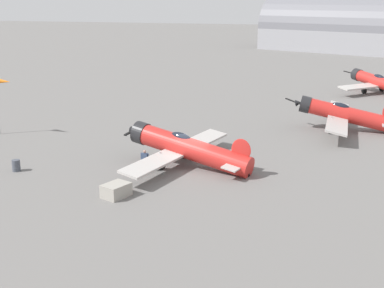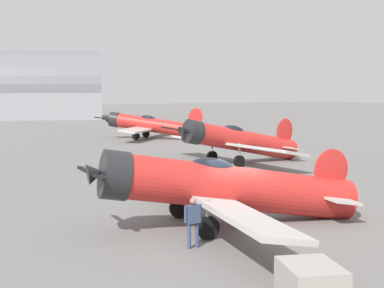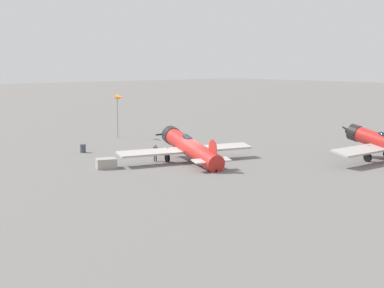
{
  "view_description": "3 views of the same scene",
  "coord_description": "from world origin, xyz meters",
  "px_view_note": "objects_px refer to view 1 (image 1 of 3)",
  "views": [
    {
      "loc": [
        10.26,
        -36.92,
        12.45
      ],
      "look_at": [
        0.0,
        0.0,
        1.8
      ],
      "focal_mm": 50.41,
      "sensor_mm": 36.0,
      "label": 1
    },
    {
      "loc": [
        -12.28,
        -16.85,
        4.93
      ],
      "look_at": [
        6.73,
        14.1,
        1.6
      ],
      "focal_mm": 53.1,
      "sensor_mm": 36.0,
      "label": 2
    },
    {
      "loc": [
        39.05,
        -32.99,
        9.1
      ],
      "look_at": [
        0.0,
        0.0,
        1.8
      ],
      "focal_mm": 53.56,
      "sensor_mm": 36.0,
      "label": 3
    }
  ],
  "objects_px": {
    "airplane_foreground": "(186,148)",
    "airplane_far_line": "(381,83)",
    "airplane_mid_apron": "(344,114)",
    "ground_crew_mechanic": "(145,159)",
    "equipment_crate": "(116,190)",
    "fuel_drum": "(16,165)",
    "windsock_mast": "(2,83)"
  },
  "relations": [
    {
      "from": "airplane_mid_apron",
      "to": "airplane_far_line",
      "type": "height_order",
      "value": "airplane_far_line"
    },
    {
      "from": "windsock_mast",
      "to": "airplane_far_line",
      "type": "bearing_deg",
      "value": 42.44
    },
    {
      "from": "airplane_foreground",
      "to": "ground_crew_mechanic",
      "type": "distance_m",
      "value": 3.26
    },
    {
      "from": "airplane_far_line",
      "to": "equipment_crate",
      "type": "height_order",
      "value": "airplane_far_line"
    },
    {
      "from": "fuel_drum",
      "to": "windsock_mast",
      "type": "distance_m",
      "value": 12.12
    },
    {
      "from": "airplane_foreground",
      "to": "airplane_mid_apron",
      "type": "distance_m",
      "value": 18.4
    },
    {
      "from": "airplane_mid_apron",
      "to": "ground_crew_mechanic",
      "type": "relative_size",
      "value": 8.41
    },
    {
      "from": "equipment_crate",
      "to": "fuel_drum",
      "type": "relative_size",
      "value": 2.4
    },
    {
      "from": "ground_crew_mechanic",
      "to": "equipment_crate",
      "type": "bearing_deg",
      "value": -178.33
    },
    {
      "from": "ground_crew_mechanic",
      "to": "windsock_mast",
      "type": "distance_m",
      "value": 17.65
    },
    {
      "from": "airplane_far_line",
      "to": "airplane_mid_apron",
      "type": "bearing_deg",
      "value": 123.27
    },
    {
      "from": "airplane_far_line",
      "to": "fuel_drum",
      "type": "distance_m",
      "value": 48.86
    },
    {
      "from": "airplane_mid_apron",
      "to": "ground_crew_mechanic",
      "type": "height_order",
      "value": "airplane_mid_apron"
    },
    {
      "from": "airplane_mid_apron",
      "to": "equipment_crate",
      "type": "xyz_separation_m",
      "value": [
        -13.81,
        -21.84,
        -1.15
      ]
    },
    {
      "from": "fuel_drum",
      "to": "windsock_mast",
      "type": "xyz_separation_m",
      "value": [
        -6.85,
        9.0,
        4.36
      ]
    },
    {
      "from": "ground_crew_mechanic",
      "to": "fuel_drum",
      "type": "relative_size",
      "value": 1.9
    },
    {
      "from": "equipment_crate",
      "to": "fuel_drum",
      "type": "distance_m",
      "value": 9.55
    },
    {
      "from": "fuel_drum",
      "to": "ground_crew_mechanic",
      "type": "bearing_deg",
      "value": 15.04
    },
    {
      "from": "airplane_mid_apron",
      "to": "windsock_mast",
      "type": "distance_m",
      "value": 31.56
    },
    {
      "from": "airplane_foreground",
      "to": "ground_crew_mechanic",
      "type": "relative_size",
      "value": 8.13
    },
    {
      "from": "airplane_foreground",
      "to": "ground_crew_mechanic",
      "type": "bearing_deg",
      "value": 52.36
    },
    {
      "from": "airplane_mid_apron",
      "to": "airplane_foreground",
      "type": "bearing_deg",
      "value": 52.65
    },
    {
      "from": "airplane_foreground",
      "to": "airplane_far_line",
      "type": "xyz_separation_m",
      "value": [
        15.84,
        35.95,
        0.01
      ]
    },
    {
      "from": "ground_crew_mechanic",
      "to": "equipment_crate",
      "type": "distance_m",
      "value": 5.33
    },
    {
      "from": "airplane_foreground",
      "to": "airplane_mid_apron",
      "type": "relative_size",
      "value": 0.97
    },
    {
      "from": "equipment_crate",
      "to": "windsock_mast",
      "type": "xyz_separation_m",
      "value": [
        -15.96,
        11.87,
        4.35
      ]
    },
    {
      "from": "airplane_foreground",
      "to": "airplane_far_line",
      "type": "height_order",
      "value": "airplane_far_line"
    },
    {
      "from": "airplane_foreground",
      "to": "fuel_drum",
      "type": "relative_size",
      "value": 15.43
    },
    {
      "from": "airplane_far_line",
      "to": "windsock_mast",
      "type": "height_order",
      "value": "windsock_mast"
    },
    {
      "from": "airplane_far_line",
      "to": "ground_crew_mechanic",
      "type": "relative_size",
      "value": 6.28
    },
    {
      "from": "airplane_far_line",
      "to": "ground_crew_mechanic",
      "type": "height_order",
      "value": "airplane_far_line"
    },
    {
      "from": "windsock_mast",
      "to": "airplane_mid_apron",
      "type": "bearing_deg",
      "value": 18.52
    }
  ]
}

